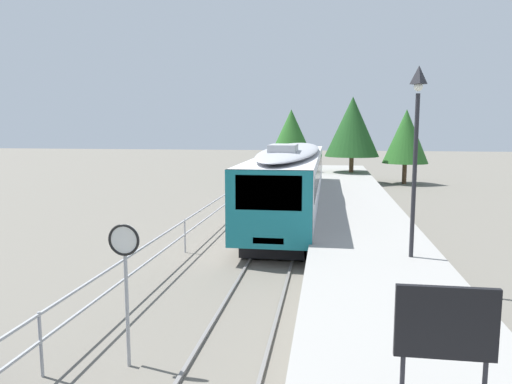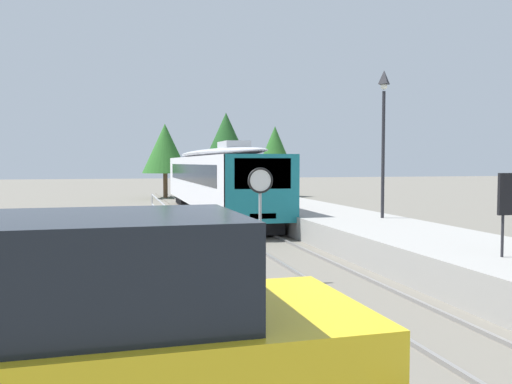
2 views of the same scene
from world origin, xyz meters
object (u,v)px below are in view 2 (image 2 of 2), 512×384
(platform_lamp_mid_platform, at_px, (384,116))
(parked_hatchback_blue, at_px, (96,281))
(commuter_train, at_px, (215,177))
(speed_limit_sign, at_px, (260,196))
(parked_van_yellow, at_px, (51,373))

(platform_lamp_mid_platform, distance_m, parked_hatchback_blue, 13.15)
(commuter_train, xyz_separation_m, parked_hatchback_blue, (-5.54, -18.87, -1.36))
(platform_lamp_mid_platform, xyz_separation_m, parked_hatchback_blue, (-9.79, -7.89, -3.83))
(speed_limit_sign, distance_m, parked_hatchback_blue, 4.51)
(commuter_train, height_order, speed_limit_sign, commuter_train)
(platform_lamp_mid_platform, distance_m, parked_van_yellow, 17.13)
(platform_lamp_mid_platform, xyz_separation_m, speed_limit_sign, (-6.13, -5.63, -2.50))
(commuter_train, xyz_separation_m, platform_lamp_mid_platform, (4.25, -10.98, 2.47))
(platform_lamp_mid_platform, relative_size, parked_hatchback_blue, 1.33)
(speed_limit_sign, bearing_deg, platform_lamp_mid_platform, 42.55)
(speed_limit_sign, bearing_deg, parked_hatchback_blue, -148.30)
(parked_van_yellow, bearing_deg, parked_hatchback_blue, 88.65)
(speed_limit_sign, relative_size, parked_hatchback_blue, 0.70)
(commuter_train, distance_m, parked_hatchback_blue, 19.71)
(parked_van_yellow, bearing_deg, speed_limit_sign, 64.42)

